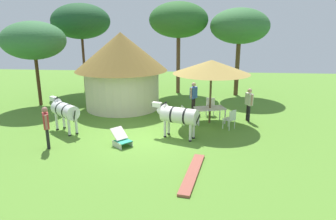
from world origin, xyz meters
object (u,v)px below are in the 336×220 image
object	(u,v)px
zebra_nearest_camera	(178,116)
acacia_tree_right_background	(179,20)
striped_lounge_chair	(122,139)
patio_chair_east_end	(210,106)
acacia_tree_behind_hut	(240,26)
patio_chair_near_lawn	(185,114)
guest_beside_umbrella	(249,102)
shade_umbrella	(211,67)
standing_watcher	(46,124)
patio_dining_table	(210,110)
guest_behind_table	(194,95)
patio_chair_near_hut	(231,118)
thatched_hut	(122,67)
acacia_tree_left_background	(81,21)
acacia_tree_far_lawn	(34,41)
zebra_by_umbrella	(64,110)

from	to	relation	value
zebra_nearest_camera	acacia_tree_right_background	world-z (taller)	acacia_tree_right_background
striped_lounge_chair	acacia_tree_right_background	bearing A→B (deg)	-146.53
patio_chair_east_end	acacia_tree_behind_hut	xyz separation A→B (m)	(1.89, 4.83, 3.88)
zebra_nearest_camera	patio_chair_near_lawn	bearing A→B (deg)	12.89
patio_chair_east_end	patio_chair_near_lawn	xyz separation A→B (m)	(-1.25, -1.65, 0.00)
patio_chair_near_lawn	guest_beside_umbrella	distance (m)	3.21
shade_umbrella	standing_watcher	world-z (taller)	shade_umbrella
patio_dining_table	zebra_nearest_camera	distance (m)	2.55
guest_beside_umbrella	striped_lounge_chair	size ratio (longest dim) A/B	1.72
striped_lounge_chair	guest_behind_table	bearing A→B (deg)	-167.15
patio_dining_table	shade_umbrella	bearing A→B (deg)	-90.00
zebra_nearest_camera	acacia_tree_behind_hut	world-z (taller)	acacia_tree_behind_hut
patio_chair_near_hut	acacia_tree_behind_hut	bearing A→B (deg)	35.08
zebra_nearest_camera	acacia_tree_right_background	xyz separation A→B (m)	(-0.49, 8.55, 3.82)
patio_chair_near_lawn	thatched_hut	bearing A→B (deg)	-146.99
thatched_hut	zebra_nearest_camera	size ratio (longest dim) A/B	2.42
guest_behind_table	standing_watcher	size ratio (longest dim) A/B	1.02
zebra_nearest_camera	acacia_tree_left_background	distance (m)	11.68
patio_chair_east_end	acacia_tree_far_lawn	world-z (taller)	acacia_tree_far_lawn
guest_beside_umbrella	striped_lounge_chair	bearing A→B (deg)	101.77
guest_behind_table	acacia_tree_left_background	distance (m)	9.80
guest_behind_table	acacia_tree_behind_hut	size ratio (longest dim) A/B	0.30
standing_watcher	striped_lounge_chair	xyz separation A→B (m)	(2.73, 0.50, -0.73)
standing_watcher	zebra_by_umbrella	xyz separation A→B (m)	(-0.08, 1.86, -0.02)
shade_umbrella	patio_chair_east_end	xyz separation A→B (m)	(0.08, 1.24, -2.16)
shade_umbrella	zebra_nearest_camera	bearing A→B (deg)	-123.45
striped_lounge_chair	acacia_tree_left_background	bearing A→B (deg)	-110.15
striped_lounge_chair	acacia_tree_behind_hut	size ratio (longest dim) A/B	0.17
patio_chair_east_end	acacia_tree_left_background	size ratio (longest dim) A/B	0.15
thatched_hut	guest_beside_umbrella	bearing A→B (deg)	-15.64
striped_lounge_chair	acacia_tree_right_background	size ratio (longest dim) A/B	0.16
patio_chair_east_end	zebra_nearest_camera	world-z (taller)	zebra_nearest_camera
patio_chair_near_lawn	standing_watcher	bearing A→B (deg)	-76.80
patio_chair_east_end	guest_beside_umbrella	xyz separation A→B (m)	(1.80, -0.76, 0.45)
striped_lounge_chair	acacia_tree_far_lawn	size ratio (longest dim) A/B	0.20
shade_umbrella	zebra_nearest_camera	distance (m)	3.07
standing_watcher	acacia_tree_left_background	bearing A→B (deg)	163.27
zebra_nearest_camera	acacia_tree_left_background	bearing A→B (deg)	59.64
guest_beside_umbrella	acacia_tree_behind_hut	distance (m)	6.56
acacia_tree_behind_hut	acacia_tree_right_background	bearing A→B (deg)	174.49
zebra_nearest_camera	acacia_tree_left_background	world-z (taller)	acacia_tree_left_background
shade_umbrella	acacia_tree_far_lawn	distance (m)	10.02
guest_beside_umbrella	acacia_tree_far_lawn	bearing A→B (deg)	58.00
patio_chair_near_lawn	striped_lounge_chair	xyz separation A→B (m)	(-2.37, -2.77, -0.26)
zebra_nearest_camera	zebra_by_umbrella	xyz separation A→B (m)	(-4.95, 0.28, 0.01)
patio_chair_near_lawn	zebra_by_umbrella	size ratio (longest dim) A/B	0.51
patio_chair_near_hut	acacia_tree_far_lawn	size ratio (longest dim) A/B	0.19
patio_dining_table	acacia_tree_right_background	world-z (taller)	acacia_tree_right_background
guest_behind_table	standing_watcher	xyz separation A→B (m)	(-5.47, -5.18, -0.02)
guest_beside_umbrella	zebra_by_umbrella	size ratio (longest dim) A/B	0.92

